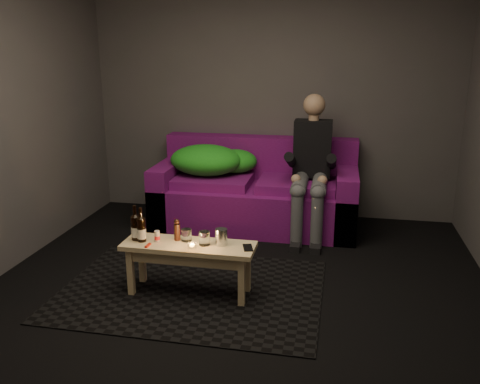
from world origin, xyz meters
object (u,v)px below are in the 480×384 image
(person, at_px, (311,164))
(steel_cup, at_px, (221,237))
(beer_bottle_a, at_px, (136,227))
(sofa, at_px, (256,194))
(coffee_table, at_px, (189,253))
(beer_bottle_b, at_px, (141,229))

(person, distance_m, steel_cup, 1.63)
(beer_bottle_a, height_order, steel_cup, beer_bottle_a)
(sofa, bearing_deg, steel_cup, -89.79)
(coffee_table, relative_size, beer_bottle_b, 3.77)
(sofa, distance_m, beer_bottle_b, 1.83)
(steel_cup, bearing_deg, coffee_table, -174.22)
(sofa, bearing_deg, beer_bottle_a, -111.46)
(steel_cup, bearing_deg, sofa, 90.21)
(beer_bottle_a, height_order, beer_bottle_b, beer_bottle_a)
(coffee_table, xyz_separation_m, beer_bottle_a, (-0.42, 0.00, 0.18))
(coffee_table, distance_m, steel_cup, 0.29)
(person, distance_m, beer_bottle_b, 1.96)
(beer_bottle_b, distance_m, steel_cup, 0.62)
(person, relative_size, beer_bottle_a, 5.07)
(coffee_table, relative_size, steel_cup, 8.05)
(sofa, xyz_separation_m, coffee_table, (-0.24, -1.70, 0.01))
(coffee_table, xyz_separation_m, beer_bottle_b, (-0.37, -0.02, 0.17))
(sofa, bearing_deg, coffee_table, -98.16)
(person, relative_size, beer_bottle_b, 5.19)
(beer_bottle_b, bearing_deg, person, 52.48)
(beer_bottle_b, bearing_deg, steel_cup, 4.25)
(coffee_table, bearing_deg, steel_cup, 5.78)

